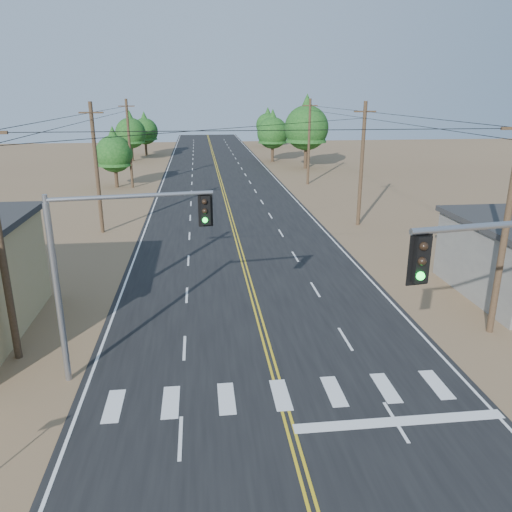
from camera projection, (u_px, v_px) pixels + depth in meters
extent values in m
cube|color=black|center=(236.00, 235.00, 39.09)|extent=(15.00, 200.00, 0.02)
cylinder|color=#4C3826|center=(0.00, 243.00, 19.40)|extent=(0.30, 0.30, 10.00)
cylinder|color=#4C3826|center=(97.00, 169.00, 38.29)|extent=(0.30, 0.30, 10.00)
cube|color=#4C3826|center=(91.00, 113.00, 36.98)|extent=(1.80, 0.12, 0.12)
cylinder|color=#4C3826|center=(129.00, 144.00, 57.18)|extent=(0.30, 0.30, 10.00)
cube|color=#4C3826|center=(126.00, 106.00, 55.87)|extent=(1.80, 0.12, 0.12)
cylinder|color=#4C3826|center=(506.00, 228.00, 21.68)|extent=(0.30, 0.30, 10.00)
cylinder|color=#4C3826|center=(362.00, 165.00, 40.57)|extent=(0.30, 0.30, 10.00)
cube|color=#4C3826|center=(365.00, 111.00, 39.26)|extent=(1.80, 0.12, 0.12)
cylinder|color=#4C3826|center=(309.00, 142.00, 59.45)|extent=(0.30, 0.30, 10.00)
cube|color=#4C3826|center=(310.00, 106.00, 58.15)|extent=(1.80, 0.12, 0.12)
cylinder|color=gray|center=(58.00, 296.00, 18.26)|extent=(0.24, 0.24, 6.96)
cylinder|color=gray|center=(46.00, 203.00, 17.17)|extent=(0.18, 0.18, 0.60)
cylinder|color=gray|center=(132.00, 196.00, 17.82)|extent=(5.80, 0.92, 0.16)
cube|color=black|center=(205.00, 210.00, 18.62)|extent=(0.38, 0.34, 1.09)
sphere|color=black|center=(204.00, 202.00, 18.34)|extent=(0.20, 0.20, 0.20)
sphere|color=black|center=(205.00, 211.00, 18.45)|extent=(0.20, 0.20, 0.20)
sphere|color=#0CE533|center=(205.00, 220.00, 18.56)|extent=(0.20, 0.20, 0.20)
cube|color=black|center=(420.00, 259.00, 11.90)|extent=(0.41, 0.37, 1.16)
sphere|color=black|center=(424.00, 246.00, 11.61)|extent=(0.21, 0.21, 0.21)
sphere|color=black|center=(422.00, 261.00, 11.72)|extent=(0.21, 0.21, 0.21)
sphere|color=#0CE533|center=(420.00, 276.00, 11.84)|extent=(0.21, 0.21, 0.21)
cylinder|color=#3F2D1E|center=(116.00, 176.00, 58.54)|extent=(0.42, 0.42, 2.55)
cone|color=#123F13|center=(114.00, 146.00, 57.44)|extent=(3.96, 3.96, 4.53)
sphere|color=#123F13|center=(114.00, 154.00, 57.72)|extent=(4.24, 4.24, 4.24)
cylinder|color=#3F2D1E|center=(132.00, 152.00, 81.34)|extent=(0.44, 0.44, 2.91)
cone|color=#123F13|center=(130.00, 126.00, 80.08)|extent=(4.53, 4.53, 5.18)
sphere|color=#123F13|center=(131.00, 133.00, 80.41)|extent=(4.86, 4.86, 4.86)
cylinder|color=#3F2D1E|center=(146.00, 148.00, 88.84)|extent=(0.44, 0.44, 2.74)
cone|color=#123F13|center=(144.00, 126.00, 87.66)|extent=(4.26, 4.26, 4.87)
sphere|color=#123F13|center=(145.00, 131.00, 87.97)|extent=(4.57, 4.57, 4.57)
cylinder|color=#3F2D1E|center=(306.00, 155.00, 73.11)|extent=(0.50, 0.50, 3.81)
cone|color=#123F13|center=(307.00, 118.00, 71.46)|extent=(5.92, 5.92, 6.77)
sphere|color=#123F13|center=(306.00, 128.00, 71.89)|extent=(6.34, 6.34, 6.34)
cylinder|color=#3F2D1E|center=(272.00, 152.00, 80.50)|extent=(0.46, 0.46, 2.97)
cone|color=#123F13|center=(273.00, 126.00, 79.22)|extent=(4.63, 4.63, 5.29)
sphere|color=#123F13|center=(273.00, 133.00, 79.55)|extent=(4.96, 4.96, 4.96)
cylinder|color=#3F2D1E|center=(268.00, 140.00, 102.92)|extent=(0.40, 0.40, 2.87)
cone|color=#123F13|center=(268.00, 120.00, 101.68)|extent=(4.46, 4.46, 5.10)
sphere|color=#123F13|center=(268.00, 125.00, 102.00)|extent=(4.78, 4.78, 4.78)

